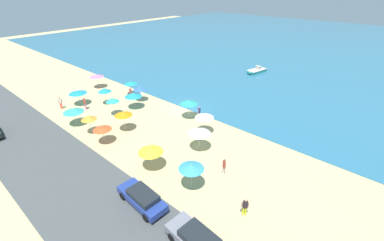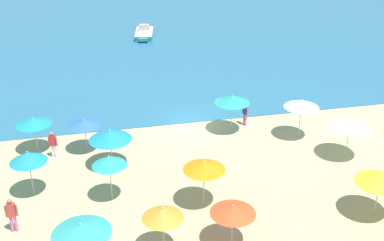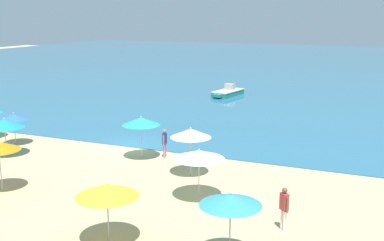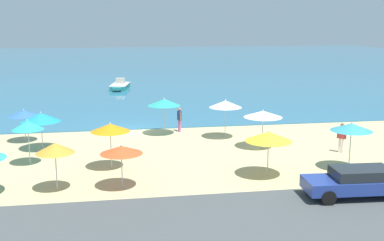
{
  "view_description": "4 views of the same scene",
  "coord_description": "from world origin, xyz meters",
  "px_view_note": "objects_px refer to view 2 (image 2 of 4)",
  "views": [
    {
      "loc": [
        22.03,
        -24.07,
        15.75
      ],
      "look_at": [
        5.52,
        -5.02,
        2.11
      ],
      "focal_mm": 24.0,
      "sensor_mm": 36.0,
      "label": 1
    },
    {
      "loc": [
        -6.34,
        -28.37,
        14.2
      ],
      "look_at": [
        -0.39,
        -1.68,
        1.0
      ],
      "focal_mm": 45.0,
      "sensor_mm": 36.0,
      "label": 2
    },
    {
      "loc": [
        15.8,
        -25.89,
        8.41
      ],
      "look_at": [
        3.83,
        1.92,
        1.7
      ],
      "focal_mm": 45.0,
      "sensor_mm": 36.0,
      "label": 3
    },
    {
      "loc": [
        -1.27,
        -34.22,
        7.76
      ],
      "look_at": [
        3.52,
        -5.39,
        1.68
      ],
      "focal_mm": 45.0,
      "sensor_mm": 36.0,
      "label": 4
    }
  ],
  "objects_px": {
    "beach_umbrella_3": "(28,157)",
    "bather_4": "(53,143)",
    "beach_umbrella_12": "(233,210)",
    "beach_umbrella_15": "(381,178)",
    "beach_umbrella_8": "(110,135)",
    "beach_umbrella_5": "(350,124)",
    "beach_umbrella_10": "(302,104)",
    "beach_umbrella_7": "(204,166)",
    "beach_umbrella_1": "(84,122)",
    "bather_5": "(245,112)",
    "bather_2": "(12,213)",
    "beach_umbrella_0": "(81,229)",
    "beach_umbrella_9": "(33,122)",
    "skiff_nearshore": "(144,33)",
    "beach_umbrella_11": "(163,213)",
    "beach_umbrella_4": "(109,161)",
    "beach_umbrella_2": "(232,99)"
  },
  "relations": [
    {
      "from": "beach_umbrella_3",
      "to": "bather_4",
      "type": "relative_size",
      "value": 1.54
    },
    {
      "from": "beach_umbrella_4",
      "to": "beach_umbrella_15",
      "type": "bearing_deg",
      "value": -18.56
    },
    {
      "from": "bather_2",
      "to": "bather_4",
      "type": "relative_size",
      "value": 1.07
    },
    {
      "from": "skiff_nearshore",
      "to": "bather_5",
      "type": "bearing_deg",
      "value": -80.44
    },
    {
      "from": "beach_umbrella_7",
      "to": "beach_umbrella_12",
      "type": "xyz_separation_m",
      "value": [
        0.5,
        -3.16,
        -0.38
      ]
    },
    {
      "from": "beach_umbrella_8",
      "to": "beach_umbrella_15",
      "type": "relative_size",
      "value": 0.99
    },
    {
      "from": "beach_umbrella_10",
      "to": "bather_4",
      "type": "distance_m",
      "value": 15.06
    },
    {
      "from": "beach_umbrella_8",
      "to": "bather_5",
      "type": "height_order",
      "value": "beach_umbrella_8"
    },
    {
      "from": "beach_umbrella_8",
      "to": "bather_5",
      "type": "bearing_deg",
      "value": 21.09
    },
    {
      "from": "beach_umbrella_2",
      "to": "bather_2",
      "type": "distance_m",
      "value": 14.74
    },
    {
      "from": "beach_umbrella_7",
      "to": "beach_umbrella_3",
      "type": "bearing_deg",
      "value": 161.5
    },
    {
      "from": "beach_umbrella_2",
      "to": "bather_4",
      "type": "xyz_separation_m",
      "value": [
        -11.06,
        -0.94,
        -1.34
      ]
    },
    {
      "from": "beach_umbrella_2",
      "to": "bather_4",
      "type": "bearing_deg",
      "value": -175.16
    },
    {
      "from": "beach_umbrella_1",
      "to": "bather_2",
      "type": "xyz_separation_m",
      "value": [
        -3.43,
        -6.97,
        -0.89
      ]
    },
    {
      "from": "beach_umbrella_4",
      "to": "bather_2",
      "type": "relative_size",
      "value": 1.43
    },
    {
      "from": "beach_umbrella_10",
      "to": "bather_5",
      "type": "relative_size",
      "value": 1.52
    },
    {
      "from": "beach_umbrella_9",
      "to": "beach_umbrella_10",
      "type": "distance_m",
      "value": 16.08
    },
    {
      "from": "beach_umbrella_7",
      "to": "beach_umbrella_2",
      "type": "bearing_deg",
      "value": 63.79
    },
    {
      "from": "skiff_nearshore",
      "to": "beach_umbrella_4",
      "type": "bearing_deg",
      "value": -100.61
    },
    {
      "from": "beach_umbrella_0",
      "to": "beach_umbrella_4",
      "type": "bearing_deg",
      "value": 72.96
    },
    {
      "from": "beach_umbrella_0",
      "to": "beach_umbrella_9",
      "type": "xyz_separation_m",
      "value": [
        -2.58,
        10.59,
        0.02
      ]
    },
    {
      "from": "beach_umbrella_8",
      "to": "beach_umbrella_2",
      "type": "bearing_deg",
      "value": 19.46
    },
    {
      "from": "beach_umbrella_5",
      "to": "bather_4",
      "type": "height_order",
      "value": "beach_umbrella_5"
    },
    {
      "from": "beach_umbrella_2",
      "to": "beach_umbrella_4",
      "type": "distance_m",
      "value": 10.0
    },
    {
      "from": "beach_umbrella_15",
      "to": "beach_umbrella_3",
      "type": "bearing_deg",
      "value": 161.48
    },
    {
      "from": "beach_umbrella_0",
      "to": "beach_umbrella_2",
      "type": "xyz_separation_m",
      "value": [
        9.49,
        10.57,
        0.32
      ]
    },
    {
      "from": "beach_umbrella_5",
      "to": "bather_4",
      "type": "xyz_separation_m",
      "value": [
        -16.65,
        3.7,
        -1.23
      ]
    },
    {
      "from": "bather_2",
      "to": "bather_4",
      "type": "bearing_deg",
      "value": 76.72
    },
    {
      "from": "beach_umbrella_2",
      "to": "beach_umbrella_7",
      "type": "xyz_separation_m",
      "value": [
        -3.64,
        -7.4,
        -0.02
      ]
    },
    {
      "from": "beach_umbrella_3",
      "to": "beach_umbrella_12",
      "type": "height_order",
      "value": "beach_umbrella_3"
    },
    {
      "from": "beach_umbrella_1",
      "to": "beach_umbrella_10",
      "type": "height_order",
      "value": "beach_umbrella_10"
    },
    {
      "from": "beach_umbrella_0",
      "to": "beach_umbrella_11",
      "type": "height_order",
      "value": "beach_umbrella_11"
    },
    {
      "from": "bather_2",
      "to": "beach_umbrella_15",
      "type": "bearing_deg",
      "value": -8.45
    },
    {
      "from": "beach_umbrella_10",
      "to": "beach_umbrella_7",
      "type": "bearing_deg",
      "value": -143.1
    },
    {
      "from": "beach_umbrella_3",
      "to": "beach_umbrella_10",
      "type": "height_order",
      "value": "beach_umbrella_10"
    },
    {
      "from": "beach_umbrella_1",
      "to": "beach_umbrella_15",
      "type": "height_order",
      "value": "beach_umbrella_15"
    },
    {
      "from": "beach_umbrella_0",
      "to": "beach_umbrella_12",
      "type": "xyz_separation_m",
      "value": [
        6.34,
        0.01,
        -0.08
      ]
    },
    {
      "from": "beach_umbrella_11",
      "to": "beach_umbrella_1",
      "type": "bearing_deg",
      "value": 107.12
    },
    {
      "from": "beach_umbrella_8",
      "to": "beach_umbrella_5",
      "type": "bearing_deg",
      "value": -7.94
    },
    {
      "from": "beach_umbrella_8",
      "to": "skiff_nearshore",
      "type": "relative_size",
      "value": 0.51
    },
    {
      "from": "beach_umbrella_5",
      "to": "bather_5",
      "type": "relative_size",
      "value": 1.4
    },
    {
      "from": "beach_umbrella_1",
      "to": "skiff_nearshore",
      "type": "relative_size",
      "value": 0.46
    },
    {
      "from": "beach_umbrella_7",
      "to": "beach_umbrella_15",
      "type": "distance_m",
      "value": 8.24
    },
    {
      "from": "beach_umbrella_9",
      "to": "beach_umbrella_12",
      "type": "height_order",
      "value": "beach_umbrella_9"
    },
    {
      "from": "beach_umbrella_10",
      "to": "bather_2",
      "type": "relative_size",
      "value": 1.49
    },
    {
      "from": "beach_umbrella_7",
      "to": "bather_5",
      "type": "distance_m",
      "value": 9.51
    },
    {
      "from": "beach_umbrella_11",
      "to": "bather_5",
      "type": "bearing_deg",
      "value": 56.59
    },
    {
      "from": "beach_umbrella_5",
      "to": "beach_umbrella_15",
      "type": "xyz_separation_m",
      "value": [
        -1.43,
        -5.39,
        -0.06
      ]
    },
    {
      "from": "beach_umbrella_12",
      "to": "beach_umbrella_15",
      "type": "height_order",
      "value": "beach_umbrella_15"
    },
    {
      "from": "beach_umbrella_1",
      "to": "bather_5",
      "type": "relative_size",
      "value": 1.25
    }
  ]
}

